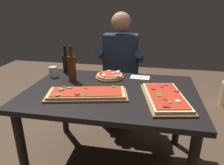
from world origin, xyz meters
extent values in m
plane|color=#4C3828|center=(0.00, 0.00, 0.00)|extent=(6.40, 6.40, 0.00)
cube|color=black|center=(0.00, 0.00, 0.72)|extent=(1.40, 0.96, 0.04)
cylinder|color=black|center=(-0.62, -0.40, 0.35)|extent=(0.07, 0.07, 0.70)
cylinder|color=black|center=(-0.62, 0.40, 0.35)|extent=(0.07, 0.07, 0.70)
cylinder|color=black|center=(0.62, 0.40, 0.35)|extent=(0.07, 0.07, 0.70)
cube|color=olive|center=(-0.16, -0.15, 0.75)|extent=(0.66, 0.38, 0.02)
cube|color=tan|center=(-0.16, -0.15, 0.77)|extent=(0.62, 0.34, 0.02)
cube|color=#B72D19|center=(-0.16, -0.15, 0.78)|extent=(0.57, 0.30, 0.01)
cylinder|color=brown|center=(-0.16, -0.19, 0.78)|extent=(0.04, 0.04, 0.00)
cylinder|color=#4C7F2D|center=(-0.35, -0.26, 0.79)|extent=(0.04, 0.04, 0.01)
cylinder|color=beige|center=(-0.16, -0.20, 0.78)|extent=(0.04, 0.04, 0.00)
cylinder|color=maroon|center=(-0.36, -0.17, 0.79)|extent=(0.04, 0.04, 0.01)
cylinder|color=maroon|center=(-0.21, -0.22, 0.79)|extent=(0.04, 0.04, 0.01)
cylinder|color=brown|center=(-0.18, -0.10, 0.78)|extent=(0.03, 0.03, 0.00)
cylinder|color=#4C7F2D|center=(-0.31, -0.12, 0.79)|extent=(0.04, 0.04, 0.01)
cylinder|color=#4C7F2D|center=(-0.35, -0.14, 0.78)|extent=(0.03, 0.03, 0.01)
cylinder|color=maroon|center=(-0.36, -0.11, 0.78)|extent=(0.03, 0.03, 0.01)
cylinder|color=#4C7F2D|center=(0.03, -0.03, 0.78)|extent=(0.03, 0.03, 0.01)
cylinder|color=#4C7F2D|center=(-0.37, -0.15, 0.79)|extent=(0.04, 0.04, 0.01)
cube|color=brown|center=(0.43, -0.10, 0.75)|extent=(0.39, 0.58, 0.02)
cube|color=#E5C184|center=(0.43, -0.10, 0.77)|extent=(0.35, 0.54, 0.02)
cube|color=#B72D19|center=(0.43, -0.10, 0.78)|extent=(0.32, 0.49, 0.01)
cylinder|color=maroon|center=(0.42, -0.30, 0.79)|extent=(0.04, 0.04, 0.01)
cylinder|color=maroon|center=(0.44, -0.29, 0.78)|extent=(0.04, 0.04, 0.00)
cylinder|color=#4C7F2D|center=(0.45, -0.23, 0.78)|extent=(0.03, 0.03, 0.01)
cylinder|color=maroon|center=(0.41, 0.05, 0.78)|extent=(0.03, 0.03, 0.00)
cylinder|color=maroon|center=(0.52, -0.02, 0.79)|extent=(0.04, 0.04, 0.01)
cylinder|color=maroon|center=(0.43, -0.19, 0.78)|extent=(0.03, 0.03, 0.01)
cylinder|color=#4C7F2D|center=(0.38, -0.10, 0.79)|extent=(0.03, 0.03, 0.01)
cylinder|color=brown|center=(0.44, 0.09, 0.78)|extent=(0.04, 0.04, 0.01)
cylinder|color=brown|center=(0.34, -0.01, 0.79)|extent=(0.03, 0.03, 0.01)
cylinder|color=#4C7F2D|center=(0.38, -0.13, 0.78)|extent=(0.04, 0.04, 0.00)
cylinder|color=beige|center=(0.51, -0.20, 0.78)|extent=(0.04, 0.04, 0.01)
cylinder|color=brown|center=(-0.07, 0.30, 0.75)|extent=(0.27, 0.27, 0.02)
cylinder|color=#E5C184|center=(-0.07, 0.30, 0.77)|extent=(0.24, 0.24, 0.02)
cylinder|color=red|center=(-0.07, 0.30, 0.78)|extent=(0.21, 0.21, 0.01)
cylinder|color=beige|center=(0.00, 0.38, 0.78)|extent=(0.03, 0.03, 0.01)
cylinder|color=beige|center=(0.02, 0.24, 0.79)|extent=(0.03, 0.03, 0.01)
cylinder|color=beige|center=(-0.05, 0.31, 0.79)|extent=(0.03, 0.03, 0.01)
cylinder|color=beige|center=(-0.04, 0.31, 0.79)|extent=(0.02, 0.02, 0.01)
cylinder|color=beige|center=(-0.01, 0.36, 0.78)|extent=(0.04, 0.04, 0.00)
cylinder|color=beige|center=(-0.11, 0.23, 0.79)|extent=(0.03, 0.03, 0.01)
cylinder|color=maroon|center=(-0.16, 0.29, 0.78)|extent=(0.03, 0.03, 0.01)
cylinder|color=beige|center=(-0.12, 0.28, 0.78)|extent=(0.03, 0.03, 0.00)
cylinder|color=beige|center=(-0.09, 0.37, 0.79)|extent=(0.03, 0.03, 0.01)
cylinder|color=beige|center=(0.00, 0.23, 0.78)|extent=(0.03, 0.03, 0.01)
cylinder|color=#4C7F2D|center=(-0.05, 0.31, 0.79)|extent=(0.03, 0.03, 0.01)
cylinder|color=#4C7F2D|center=(0.01, 0.31, 0.78)|extent=(0.03, 0.03, 0.00)
cylinder|color=#47230F|center=(-0.39, 0.15, 0.86)|extent=(0.07, 0.07, 0.23)
cylinder|color=#47230F|center=(-0.39, 0.15, 1.01)|extent=(0.03, 0.03, 0.08)
cylinder|color=black|center=(-0.39, 0.15, 1.06)|extent=(0.03, 0.03, 0.01)
cylinder|color=black|center=(-0.54, 0.37, 0.83)|extent=(0.07, 0.07, 0.18)
cylinder|color=black|center=(-0.54, 0.37, 0.96)|extent=(0.03, 0.03, 0.09)
cylinder|color=black|center=(-0.54, 0.37, 1.01)|extent=(0.03, 0.03, 0.01)
cylinder|color=silver|center=(-0.62, 0.23, 0.79)|extent=(0.08, 0.08, 0.10)
cube|color=white|center=(0.22, 0.35, 0.74)|extent=(0.19, 0.12, 0.01)
cube|color=silver|center=(0.22, 0.33, 0.75)|extent=(0.17, 0.02, 0.00)
cube|color=silver|center=(0.22, 0.37, 0.75)|extent=(0.17, 0.02, 0.00)
cube|color=black|center=(-0.04, 0.78, 0.43)|extent=(0.44, 0.44, 0.04)
cube|color=black|center=(-0.04, 0.98, 0.66)|extent=(0.40, 0.04, 0.42)
cylinder|color=black|center=(-0.23, 0.59, 0.21)|extent=(0.04, 0.04, 0.41)
cylinder|color=black|center=(0.15, 0.59, 0.21)|extent=(0.04, 0.04, 0.41)
cylinder|color=black|center=(-0.23, 0.97, 0.21)|extent=(0.04, 0.04, 0.41)
cylinder|color=black|center=(0.15, 0.97, 0.21)|extent=(0.04, 0.04, 0.41)
cylinder|color=#23232D|center=(-0.14, 0.60, 0.23)|extent=(0.11, 0.11, 0.45)
cylinder|color=#23232D|center=(0.06, 0.60, 0.23)|extent=(0.11, 0.11, 0.45)
cube|color=#23232D|center=(-0.04, 0.68, 0.51)|extent=(0.34, 0.40, 0.12)
cube|color=#1E283D|center=(-0.04, 0.78, 0.83)|extent=(0.38, 0.22, 0.52)
sphere|color=#A37556|center=(-0.04, 0.78, 1.22)|extent=(0.22, 0.22, 0.22)
cylinder|color=#1E283D|center=(-0.26, 0.73, 0.86)|extent=(0.09, 0.31, 0.21)
cylinder|color=#1E283D|center=(0.18, 0.73, 0.86)|extent=(0.09, 0.31, 0.21)
camera|label=1|loc=(0.31, -1.55, 1.41)|focal=33.24mm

